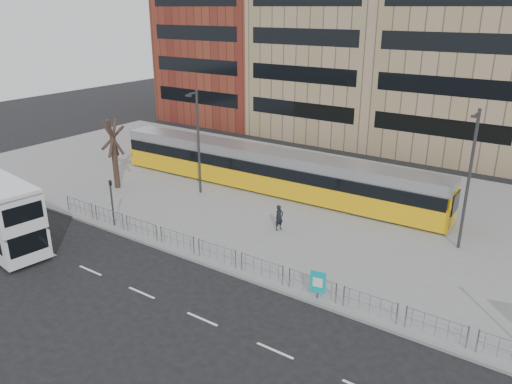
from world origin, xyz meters
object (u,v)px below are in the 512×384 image
Objects in this scene: ad_panel at (318,283)px; pedestrian at (279,218)px; lamp_post_west at (198,138)px; bare_tree at (110,116)px; lamp_post_east at (469,175)px; traffic_light_west at (112,197)px; tram at (269,170)px.

ad_panel is 8.14m from pedestrian.
lamp_post_west is 6.91m from bare_tree.
bare_tree is at bearing 154.13° from ad_panel.
traffic_light_west is at bearing -154.24° from lamp_post_east.
lamp_post_west reaches higher than pedestrian.
lamp_post_west is at bearing -175.36° from lamp_post_east.
lamp_post_east is at bearing -9.43° from tram.
lamp_post_west is 0.94× the size of lamp_post_east.
tram is at bearing 41.04° from lamp_post_west.
lamp_post_east is at bearing 46.09° from traffic_light_west.
traffic_light_west is 0.40× the size of lamp_post_west.
lamp_post_west is 18.80m from lamp_post_east.
pedestrian is 0.54× the size of traffic_light_west.
pedestrian is 9.58m from lamp_post_west.
ad_panel is 16.87m from lamp_post_west.
tram reaches higher than traffic_light_west.
ad_panel is at bearing -29.22° from lamp_post_west.
bare_tree is at bearing -150.04° from tram.
bare_tree reaches higher than pedestrian.
traffic_light_west is 8.36m from bare_tree.
lamp_post_west is at bearing -140.67° from tram.
lamp_post_east is 25.30m from bare_tree.
tram is 18.64× the size of ad_panel.
lamp_post_east is at bearing -50.82° from pedestrian.
bare_tree is at bearing 157.84° from traffic_light_west.
lamp_post_west is (-8.62, 2.34, 3.45)m from pedestrian.
tram reaches higher than ad_panel.
lamp_post_east is at bearing 54.22° from ad_panel.
lamp_post_east is (19.39, 9.36, 2.55)m from traffic_light_west.
pedestrian is 0.21× the size of lamp_post_west.
ad_panel is at bearing 19.47° from traffic_light_west.
lamp_post_west is 0.98× the size of bare_tree.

